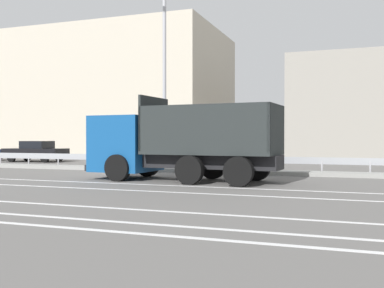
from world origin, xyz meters
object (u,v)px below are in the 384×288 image
Objects in this scene: street_lamp_1 at (163,60)px; parked_car_3 at (36,151)px; median_road_sign at (123,145)px; dump_truck at (160,147)px.

street_lamp_1 is 14.17m from parked_car_3.
median_road_sign is 0.25× the size of street_lamp_1.
median_road_sign reaches higher than parked_car_3.
street_lamp_1 reaches higher than dump_truck.
median_road_sign is at bearing 47.68° from dump_truck.
median_road_sign is at bearing 174.57° from street_lamp_1.
median_road_sign is 4.83m from street_lamp_1.
dump_truck reaches higher than parked_car_3.
street_lamp_1 is 2.26× the size of parked_car_3.
street_lamp_1 reaches higher than parked_car_3.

